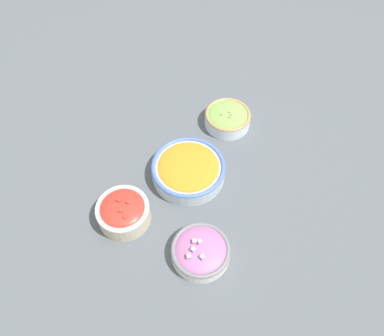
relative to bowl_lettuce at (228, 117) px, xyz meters
The scene contains 5 objects.
ground_plane 0.22m from the bowl_lettuce, ahead, with size 3.00×3.00×0.00m, color #4C5156.
bowl_lettuce is the anchor object (origin of this frame).
bowl_carrots 0.22m from the bowl_lettuce, ahead, with size 0.20×0.20×0.05m.
bowl_red_onion 0.43m from the bowl_lettuce, 11.01° to the left, with size 0.14×0.14×0.06m.
bowl_cherry_tomatoes 0.43m from the bowl_lettuce, 18.19° to the right, with size 0.13×0.13×0.07m.
Camera 1 is at (0.54, 0.22, 0.87)m, focal length 35.00 mm.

